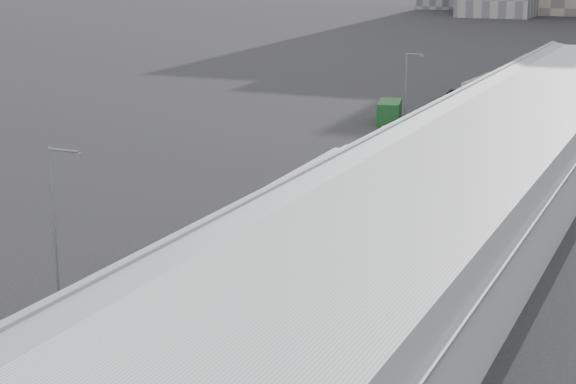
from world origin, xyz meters
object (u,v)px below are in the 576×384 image
Objects in this scene: bus_5 at (379,163)px; bus_10 at (527,71)px; shipping_container at (389,112)px; bus_6 at (418,137)px; street_lamp_near at (57,218)px; suv at (454,97)px; bus_4 at (321,194)px; bus_2 at (101,330)px; bus_8 at (488,93)px; bus_3 at (231,251)px; street_lamp_far at (408,84)px; bus_7 at (465,113)px; bus_9 at (514,83)px.

bus_5 is 70.99m from bus_10.
bus_6 is at bearing -76.91° from shipping_container.
street_lamp_near reaches higher than suv.
bus_10 is (-0.18, 82.96, -0.07)m from bus_4.
shipping_container is at bearing 98.99° from bus_4.
bus_2 is 69.46m from shipping_container.
bus_8 is 17.80m from shipping_container.
shipping_container is at bearing 101.59° from bus_3.
shipping_container is (-7.77, -42.37, -0.42)m from bus_10.
bus_4 is 1.73× the size of street_lamp_far.
bus_7 is at bearing 91.44° from bus_2.
bus_10 reaches higher than bus_6.
shipping_container is at bearing -112.10° from bus_8.
bus_5 is at bearing 80.06° from street_lamp_near.
bus_4 is at bearing -94.49° from bus_5.
bus_5 is 1.03× the size of bus_10.
bus_4 is at bearing -86.95° from suv.
bus_6 is 0.97× the size of bus_10.
suv is at bearing 88.16° from street_lamp_far.
bus_10 is 2.35× the size of shipping_container.
street_lamp_far is at bearing -45.13° from shipping_container.
bus_2 is at bearing -90.34° from bus_10.
bus_6 is at bearing -86.14° from bus_8.
suv is at bearing 97.19° from bus_3.
bus_9 is at bearing 90.24° from bus_7.
street_lamp_near is at bearing -101.86° from shipping_container.
bus_3 is 0.96× the size of bus_10.
bus_3 is 11.09m from street_lamp_near.
shipping_container is at bearing 91.94° from street_lamp_near.
shipping_container is at bearing -101.80° from suv.
bus_4 is 25.10m from bus_6.
shipping_container is at bearing 119.79° from bus_6.
bus_4 reaches higher than bus_10.
bus_3 is 83.40m from bus_9.
bus_2 is 8.63m from street_lamp_near.
street_lamp_far reaches higher than bus_3.
street_lamp_near is 62.40m from street_lamp_far.
bus_2 is 1.55× the size of street_lamp_near.
bus_10 is at bearing 87.89° from bus_5.
bus_10 is (0.05, 26.35, -0.06)m from bus_8.
bus_9 is (0.87, 12.17, -0.14)m from bus_8.
street_lamp_near reaches higher than shipping_container.
bus_7 reaches higher than bus_3.
bus_5 is 29.81m from shipping_container.
bus_8 is 1.72× the size of street_lamp_far.
bus_10 is at bearing 77.67° from suv.
shipping_container is (-2.16, 63.92, -3.94)m from street_lamp_near.
bus_9 is at bearing 91.46° from bus_2.
bus_2 reaches higher than bus_9.
bus_5 is 1.69× the size of street_lamp_far.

